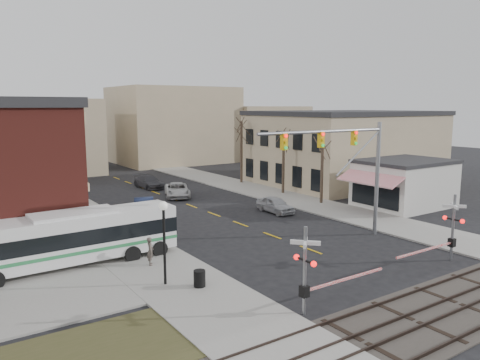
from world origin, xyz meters
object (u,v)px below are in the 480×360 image
(transit_bus, at_px, (75,237))
(trash_bin, at_px, (200,278))
(car_c, at_px, (177,190))
(car_d, at_px, (149,182))
(pedestrian_near, at_px, (150,251))
(pedestrian_far, at_px, (107,240))
(traffic_signal_mast, at_px, (349,157))
(car_a, at_px, (275,205))
(street_lamp, at_px, (164,225))
(rr_crossing_west, at_px, (312,270))
(rr_crossing_east, at_px, (449,229))
(car_b, at_px, (144,205))

(transit_bus, xyz_separation_m, trash_bin, (4.21, -6.95, -1.17))
(car_c, distance_m, car_d, 6.43)
(pedestrian_near, xyz_separation_m, pedestrian_far, (-1.31, 3.53, 0.02))
(traffic_signal_mast, distance_m, pedestrian_far, 16.45)
(trash_bin, bearing_deg, pedestrian_near, 99.49)
(transit_bus, xyz_separation_m, car_a, (17.96, 4.30, -1.03))
(trash_bin, height_order, pedestrian_near, pedestrian_near)
(transit_bus, relative_size, street_lamp, 2.73)
(traffic_signal_mast, bearing_deg, car_d, 96.05)
(trash_bin, bearing_deg, traffic_signal_mast, 8.19)
(transit_bus, relative_size, pedestrian_far, 7.05)
(rr_crossing_west, height_order, pedestrian_far, rr_crossing_west)
(street_lamp, relative_size, car_d, 0.90)
(pedestrian_far, bearing_deg, rr_crossing_east, -76.87)
(car_c, relative_size, pedestrian_near, 3.07)
(rr_crossing_east, distance_m, trash_bin, 14.89)
(car_a, height_order, pedestrian_far, pedestrian_far)
(street_lamp, distance_m, pedestrian_near, 3.91)
(rr_crossing_east, height_order, car_b, rr_crossing_east)
(car_a, bearing_deg, car_d, 104.71)
(transit_bus, bearing_deg, street_lamp, -62.85)
(traffic_signal_mast, relative_size, street_lamp, 2.47)
(traffic_signal_mast, xyz_separation_m, street_lamp, (-13.73, -0.53, -2.58))
(transit_bus, xyz_separation_m, traffic_signal_mast, (16.65, -5.16, 4.06))
(car_a, xyz_separation_m, pedestrian_far, (-15.79, -3.32, 0.27))
(traffic_signal_mast, height_order, pedestrian_far, traffic_signal_mast)
(rr_crossing_east, distance_m, street_lamp, 16.50)
(traffic_signal_mast, relative_size, rr_crossing_east, 1.89)
(rr_crossing_east, relative_size, car_b, 1.24)
(transit_bus, bearing_deg, pedestrian_far, 24.26)
(rr_crossing_west, xyz_separation_m, pedestrian_near, (-3.49, 9.60, -1.04))
(car_d, bearing_deg, traffic_signal_mast, -87.96)
(rr_crossing_east, xyz_separation_m, car_b, (-9.93, 21.66, -1.22))
(transit_bus, distance_m, car_b, 13.18)
(pedestrian_far, bearing_deg, car_b, 16.74)
(pedestrian_far, bearing_deg, car_c, 11.13)
(street_lamp, bearing_deg, trash_bin, -44.28)
(car_c, height_order, pedestrian_near, pedestrian_near)
(street_lamp, xyz_separation_m, car_d, (10.88, 27.45, -2.50))
(transit_bus, relative_size, rr_crossing_west, 2.09)
(rr_crossing_west, distance_m, car_c, 28.43)
(car_c, distance_m, pedestrian_near, 20.81)
(rr_crossing_east, height_order, trash_bin, rr_crossing_east)
(car_d, height_order, pedestrian_near, pedestrian_near)
(transit_bus, relative_size, car_c, 2.35)
(car_b, bearing_deg, transit_bus, 72.89)
(car_b, height_order, pedestrian_near, pedestrian_near)
(car_c, bearing_deg, street_lamp, -96.30)
(trash_bin, relative_size, car_d, 0.18)
(street_lamp, distance_m, car_c, 23.95)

